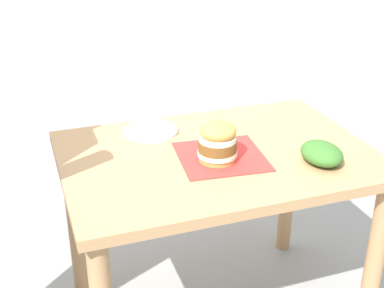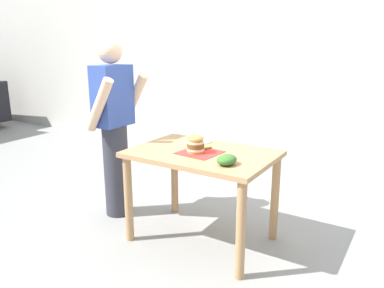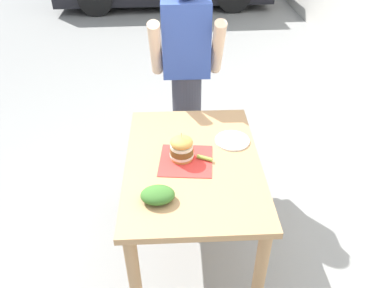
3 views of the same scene
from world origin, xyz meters
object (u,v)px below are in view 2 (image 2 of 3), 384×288
Objects in this scene: sandwich at (196,144)px; pickle_spear at (207,148)px; patio_table at (202,167)px; side_plate_with_forks at (199,141)px; diner_across_table at (115,127)px; side_salad at (227,160)px.

sandwich reaches higher than pickle_spear.
patio_table is 5.27× the size of side_plate_with_forks.
side_plate_with_forks is at bearing 44.16° from pickle_spear.
pickle_spear is 0.43× the size of side_plate_with_forks.
patio_table is 0.99m from diner_across_table.
sandwich is at bearing 169.57° from pickle_spear.
side_plate_with_forks reaches higher than patio_table.
sandwich is at bearing 68.87° from side_salad.
sandwich is 0.38m from side_salad.
patio_table is at bearing -179.58° from pickle_spear.
sandwich reaches higher than side_plate_with_forks.
side_salad is (-0.27, -0.32, 0.02)m from pickle_spear.
pickle_spear is 0.27m from side_plate_with_forks.
side_plate_with_forks is (0.19, 0.19, -0.01)m from pickle_spear.
side_salad reaches higher than pickle_spear.
sandwich is 0.15m from pickle_spear.
pickle_spear is at bearing 0.42° from patio_table.
patio_table is at bearing 58.39° from side_salad.
side_plate_with_forks is 0.13× the size of diner_across_table.
patio_table is 0.22m from sandwich.
sandwich is 0.11× the size of diner_across_table.
patio_table is at bearing -21.48° from sandwich.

